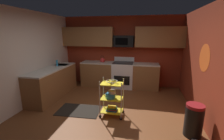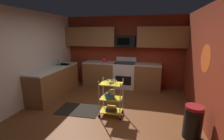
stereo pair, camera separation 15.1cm
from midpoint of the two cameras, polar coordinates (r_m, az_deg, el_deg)
The scene contains 18 objects.
floor at distance 4.13m, azimuth -3.48°, elevation -15.81°, with size 4.40×4.80×0.04m, color brown.
wall_back at distance 6.02m, azimuth 2.51°, elevation 6.77°, with size 4.52×0.06×2.60m, color maroon.
wall_left at distance 4.78m, azimuth -30.54°, elevation 3.19°, with size 0.06×4.80×2.60m, color silver.
wall_right at distance 3.75m, azimuth 31.16°, elevation 0.81°, with size 0.06×4.80×2.60m, color maroon.
wall_flower_decal at distance 3.99m, azimuth 29.66°, elevation 3.83°, with size 0.62×0.62×0.00m, color #E5591E.
counter_run at distance 5.53m, azimuth -7.43°, elevation -2.77°, with size 3.62×2.66×0.92m.
oven_range at distance 5.83m, azimuth 3.29°, elevation -1.68°, with size 0.76×0.65×1.10m.
upper_cabinets at distance 5.79m, azimuth 1.92°, elevation 11.97°, with size 4.40×0.33×0.70m.
microwave at distance 5.75m, azimuth 3.61°, elevation 10.44°, with size 0.70×0.39×0.40m.
rolling_cart at distance 3.84m, azimuth -1.19°, elevation -10.27°, with size 0.58×0.36×0.91m.
fruit_bowl at distance 3.69m, azimuth -1.23°, elevation -4.21°, with size 0.27×0.27×0.07m.
mixing_bowl_large at distance 3.82m, azimuth -1.69°, elevation -9.29°, with size 0.25×0.25×0.11m.
mixing_bowl_small at distance 3.77m, azimuth -1.20°, elevation -7.96°, with size 0.18×0.18×0.08m.
book_stack at distance 3.96m, azimuth -1.17°, elevation -13.88°, with size 0.26×0.20×0.11m.
kettle at distance 5.88m, azimuth -4.22°, elevation 3.60°, with size 0.21×0.18×0.26m.
dish_soap_bottle at distance 5.53m, azimuth -20.14°, elevation 2.43°, with size 0.06×0.06×0.20m, color #2D8CBF.
trash_can at distance 3.55m, azimuth 26.49°, elevation -16.10°, with size 0.34×0.42×0.66m.
floor_rug at distance 4.35m, azimuth -12.91°, elevation -14.12°, with size 1.10×0.70×0.01m, color black.
Camera 1 is at (0.91, -3.49, 1.99)m, focal length 25.10 mm.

